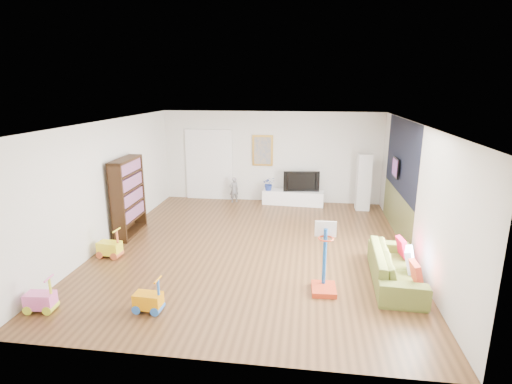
# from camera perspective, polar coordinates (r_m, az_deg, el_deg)

# --- Properties ---
(floor) EXTENTS (6.50, 7.50, 0.00)m
(floor) POSITION_cam_1_polar(r_m,az_deg,el_deg) (8.78, -0.35, -7.94)
(floor) COLOR brown
(floor) RESTS_ON ground
(ceiling) EXTENTS (6.50, 7.50, 0.00)m
(ceiling) POSITION_cam_1_polar(r_m,az_deg,el_deg) (8.13, -0.39, 9.89)
(ceiling) COLOR white
(ceiling) RESTS_ON ground
(wall_back) EXTENTS (6.50, 0.00, 2.70)m
(wall_back) POSITION_cam_1_polar(r_m,az_deg,el_deg) (12.00, 2.16, 5.00)
(wall_back) COLOR silver
(wall_back) RESTS_ON ground
(wall_front) EXTENTS (6.50, 0.00, 2.70)m
(wall_front) POSITION_cam_1_polar(r_m,az_deg,el_deg) (4.87, -6.69, -10.21)
(wall_front) COLOR white
(wall_front) RESTS_ON ground
(wall_left) EXTENTS (0.00, 7.50, 2.70)m
(wall_left) POSITION_cam_1_polar(r_m,az_deg,el_deg) (9.37, -20.46, 1.25)
(wall_left) COLOR white
(wall_left) RESTS_ON ground
(wall_right) EXTENTS (0.00, 7.50, 2.70)m
(wall_right) POSITION_cam_1_polar(r_m,az_deg,el_deg) (8.54, 21.77, -0.14)
(wall_right) COLOR silver
(wall_right) RESTS_ON ground
(navy_accent) EXTENTS (0.01, 3.20, 1.70)m
(navy_accent) POSITION_cam_1_polar(r_m,az_deg,el_deg) (9.77, 20.07, 4.81)
(navy_accent) COLOR black
(navy_accent) RESTS_ON wall_right
(olive_wainscot) EXTENTS (0.01, 3.20, 1.00)m
(olive_wainscot) POSITION_cam_1_polar(r_m,az_deg,el_deg) (10.07, 19.39, -2.76)
(olive_wainscot) COLOR brown
(olive_wainscot) RESTS_ON wall_right
(doorway) EXTENTS (1.45, 0.06, 2.10)m
(doorway) POSITION_cam_1_polar(r_m,az_deg,el_deg) (12.34, -6.70, 3.77)
(doorway) COLOR white
(doorway) RESTS_ON ground
(painting_back) EXTENTS (0.62, 0.06, 0.92)m
(painting_back) POSITION_cam_1_polar(r_m,az_deg,el_deg) (11.95, 0.95, 5.95)
(painting_back) COLOR gold
(painting_back) RESTS_ON wall_back
(artwork_right) EXTENTS (0.04, 0.56, 0.46)m
(artwork_right) POSITION_cam_1_polar(r_m,az_deg,el_deg) (10.00, 19.32, 3.34)
(artwork_right) COLOR #7F3F8C
(artwork_right) RESTS_ON wall_right
(media_console) EXTENTS (1.81, 0.56, 0.42)m
(media_console) POSITION_cam_1_polar(r_m,az_deg,el_deg) (11.88, 5.32, -0.79)
(media_console) COLOR white
(media_console) RESTS_ON ground
(tall_cabinet) EXTENTS (0.38, 0.38, 1.60)m
(tall_cabinet) POSITION_cam_1_polar(r_m,az_deg,el_deg) (11.61, 15.10, 1.39)
(tall_cabinet) COLOR silver
(tall_cabinet) RESTS_ON ground
(bookshelf) EXTENTS (0.37, 1.25, 1.82)m
(bookshelf) POSITION_cam_1_polar(r_m,az_deg,el_deg) (9.75, -17.81, -0.69)
(bookshelf) COLOR black
(bookshelf) RESTS_ON ground
(sofa) EXTENTS (0.88, 2.04, 0.59)m
(sofa) POSITION_cam_1_polar(r_m,az_deg,el_deg) (7.64, 19.32, -10.08)
(sofa) COLOR #5F6929
(sofa) RESTS_ON ground
(basketball_hoop) EXTENTS (0.44, 0.52, 1.22)m
(basketball_hoop) POSITION_cam_1_polar(r_m,az_deg,el_deg) (6.87, 9.85, -9.39)
(basketball_hoop) COLOR #B63317
(basketball_hoop) RESTS_ON ground
(ride_on_yellow) EXTENTS (0.48, 0.32, 0.61)m
(ride_on_yellow) POSITION_cam_1_polar(r_m,az_deg,el_deg) (8.75, -20.24, -6.85)
(ride_on_yellow) COLOR yellow
(ride_on_yellow) RESTS_ON ground
(ride_on_orange) EXTENTS (0.44, 0.28, 0.57)m
(ride_on_orange) POSITION_cam_1_polar(r_m,az_deg,el_deg) (6.59, -15.21, -13.98)
(ride_on_orange) COLOR orange
(ride_on_orange) RESTS_ON ground
(ride_on_pink) EXTENTS (0.45, 0.31, 0.57)m
(ride_on_pink) POSITION_cam_1_polar(r_m,az_deg,el_deg) (7.21, -28.53, -12.72)
(ride_on_pink) COLOR pink
(ride_on_pink) RESTS_ON ground
(child) EXTENTS (0.34, 0.30, 0.77)m
(child) POSITION_cam_1_polar(r_m,az_deg,el_deg) (12.03, -3.17, 0.31)
(child) COLOR slate
(child) RESTS_ON ground
(tv) EXTENTS (1.06, 0.27, 0.60)m
(tv) POSITION_cam_1_polar(r_m,az_deg,el_deg) (11.79, 6.46, 1.62)
(tv) COLOR black
(tv) RESTS_ON media_console
(vase_plant) EXTENTS (0.44, 0.40, 0.40)m
(vase_plant) POSITION_cam_1_polar(r_m,az_deg,el_deg) (11.80, 1.84, 1.21)
(vase_plant) COLOR #223895
(vase_plant) RESTS_ON media_console
(pillow_left) EXTENTS (0.12, 0.37, 0.36)m
(pillow_left) POSITION_cam_1_polar(r_m,az_deg,el_deg) (7.13, 21.91, -10.66)
(pillow_left) COLOR #D3402C
(pillow_left) RESTS_ON sofa
(pillow_center) EXTENTS (0.22, 0.42, 0.41)m
(pillow_center) POSITION_cam_1_polar(r_m,az_deg,el_deg) (7.59, 21.16, -9.01)
(pillow_center) COLOR white
(pillow_center) RESTS_ON sofa
(pillow_right) EXTENTS (0.14, 0.36, 0.35)m
(pillow_right) POSITION_cam_1_polar(r_m,az_deg,el_deg) (8.10, 20.14, -7.38)
(pillow_right) COLOR red
(pillow_right) RESTS_ON sofa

